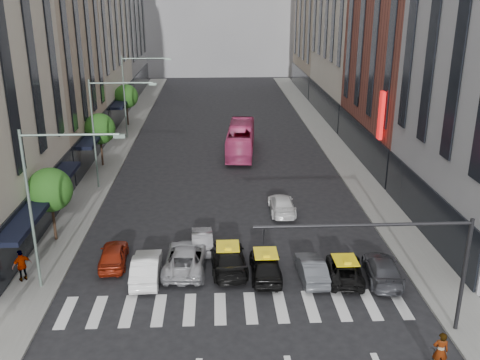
{
  "coord_description": "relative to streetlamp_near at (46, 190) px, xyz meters",
  "views": [
    {
      "loc": [
        -1.11,
        -22.68,
        15.8
      ],
      "look_at": [
        0.47,
        10.34,
        4.0
      ],
      "focal_mm": 40.0,
      "sensor_mm": 36.0,
      "label": 1
    }
  ],
  "objects": [
    {
      "name": "streetlamp_mid",
      "position": [
        0.0,
        16.0,
        0.0
      ],
      "size": [
        5.38,
        0.25,
        9.0
      ],
      "color": "gray",
      "rests_on": "sidewalk_left"
    },
    {
      "name": "taxi_center",
      "position": [
        11.73,
        0.73,
        -5.16
      ],
      "size": [
        1.79,
        4.36,
        1.48
      ],
      "primitive_type": "imported",
      "rotation": [
        0.0,
        0.0,
        3.13
      ],
      "color": "black",
      "rests_on": "ground"
    },
    {
      "name": "bus",
      "position": [
        11.51,
        25.72,
        -4.43
      ],
      "size": [
        3.45,
        10.74,
        2.94
      ],
      "primitive_type": "imported",
      "rotation": [
        0.0,
        0.0,
        3.05
      ],
      "color": "#CD3C74",
      "rests_on": "ground"
    },
    {
      "name": "car_grey_mid",
      "position": [
        14.34,
        0.35,
        -5.25
      ],
      "size": [
        1.53,
        4.02,
        1.31
      ],
      "primitive_type": "imported",
      "rotation": [
        0.0,
        0.0,
        3.18
      ],
      "color": "#45494E",
      "rests_on": "ground"
    },
    {
      "name": "tree_mid",
      "position": [
        -1.76,
        22.0,
        -2.25
      ],
      "size": [
        2.88,
        2.88,
        4.95
      ],
      "color": "black",
      "rests_on": "sidewalk_left"
    },
    {
      "name": "sidewalk_left",
      "position": [
        -1.46,
        26.0,
        -5.83
      ],
      "size": [
        3.0,
        96.0,
        0.15
      ],
      "primitive_type": "cube",
      "color": "slate",
      "rests_on": "ground"
    },
    {
      "name": "sidewalk_right",
      "position": [
        21.54,
        26.0,
        -5.83
      ],
      "size": [
        3.0,
        96.0,
        0.15
      ],
      "primitive_type": "cube",
      "color": "slate",
      "rests_on": "ground"
    },
    {
      "name": "car_row2_left",
      "position": [
        7.98,
        4.47,
        -5.28
      ],
      "size": [
        1.5,
        3.86,
        1.25
      ],
      "primitive_type": "imported",
      "rotation": [
        0.0,
        0.0,
        3.19
      ],
      "color": "gray",
      "rests_on": "ground"
    },
    {
      "name": "ground",
      "position": [
        10.04,
        -4.0,
        -5.9
      ],
      "size": [
        160.0,
        160.0,
        0.0
      ],
      "primitive_type": "plane",
      "color": "black",
      "rests_on": "ground"
    },
    {
      "name": "car_red",
      "position": [
        2.64,
        2.59,
        -5.23
      ],
      "size": [
        1.86,
        4.07,
        1.35
      ],
      "primitive_type": "imported",
      "rotation": [
        0.0,
        0.0,
        3.21
      ],
      "color": "maroon",
      "rests_on": "ground"
    },
    {
      "name": "tree_near",
      "position": [
        -1.76,
        6.0,
        -2.25
      ],
      "size": [
        2.88,
        2.88,
        4.95
      ],
      "color": "black",
      "rests_on": "sidewalk_left"
    },
    {
      "name": "taxi_left",
      "position": [
        9.57,
        1.74,
        -5.16
      ],
      "size": [
        2.46,
        5.24,
        1.48
      ],
      "primitive_type": "imported",
      "rotation": [
        0.0,
        0.0,
        3.22
      ],
      "color": "black",
      "rests_on": "ground"
    },
    {
      "name": "car_silver",
      "position": [
        7.07,
        1.87,
        -5.17
      ],
      "size": [
        2.74,
        5.39,
        1.46
      ],
      "primitive_type": "imported",
      "rotation": [
        0.0,
        0.0,
        3.08
      ],
      "color": "#A8A9AE",
      "rests_on": "ground"
    },
    {
      "name": "building_left_b",
      "position": [
        -6.96,
        24.0,
        6.1
      ],
      "size": [
        8.0,
        16.0,
        24.0
      ],
      "primitive_type": "cube",
      "color": "tan",
      "rests_on": "ground"
    },
    {
      "name": "building_right_d",
      "position": [
        27.04,
        61.0,
        8.1
      ],
      "size": [
        8.0,
        18.0,
        28.0
      ],
      "primitive_type": "cube",
      "color": "tan",
      "rests_on": "ground"
    },
    {
      "name": "car_white_front",
      "position": [
        4.84,
        0.8,
        -5.18
      ],
      "size": [
        1.66,
        4.45,
        1.45
      ],
      "primitive_type": "imported",
      "rotation": [
        0.0,
        0.0,
        3.17
      ],
      "color": "white",
      "rests_on": "ground"
    },
    {
      "name": "car_row2_right",
      "position": [
        13.82,
        10.16,
        -5.26
      ],
      "size": [
        1.84,
        4.47,
        1.29
      ],
      "primitive_type": "imported",
      "rotation": [
        0.0,
        0.0,
        3.13
      ],
      "color": "white",
      "rests_on": "ground"
    },
    {
      "name": "tree_far",
      "position": [
        -1.76,
        38.0,
        -2.25
      ],
      "size": [
        2.88,
        2.88,
        4.95
      ],
      "color": "black",
      "rests_on": "sidewalk_left"
    },
    {
      "name": "building_right_b",
      "position": [
        27.04,
        23.0,
        7.1
      ],
      "size": [
        8.0,
        18.0,
        26.0
      ],
      "primitive_type": "cube",
      "color": "brown",
      "rests_on": "ground"
    },
    {
      "name": "taxi_right",
      "position": [
        16.26,
        0.26,
        -5.31
      ],
      "size": [
        2.52,
        4.47,
        1.18
      ],
      "primitive_type": "imported",
      "rotation": [
        0.0,
        0.0,
        3.0
      ],
      "color": "black",
      "rests_on": "ground"
    },
    {
      "name": "liberty_sign",
      "position": [
        22.64,
        16.0,
        0.1
      ],
      "size": [
        0.3,
        0.7,
        4.0
      ],
      "color": "red",
      "rests_on": "ground"
    },
    {
      "name": "streetlamp_near",
      "position": [
        0.0,
        0.0,
        0.0
      ],
      "size": [
        5.38,
        0.25,
        9.0
      ],
      "color": "gray",
      "rests_on": "sidewalk_left"
    },
    {
      "name": "car_grey_curb",
      "position": [
        18.42,
        0.07,
        -5.24
      ],
      "size": [
        2.36,
        4.74,
        1.32
      ],
      "primitive_type": "imported",
      "rotation": [
        0.0,
        0.0,
        3.03
      ],
      "color": "#3C3D43",
      "rests_on": "ground"
    },
    {
      "name": "rider",
      "position": [
        18.45,
        -8.0,
        -4.02
      ],
      "size": [
        0.73,
        0.54,
        1.84
      ],
      "primitive_type": "imported",
      "rotation": [
        0.0,
        0.0,
        2.98
      ],
      "color": "gray",
      "rests_on": "motorcycle"
    },
    {
      "name": "traffic_signal",
      "position": [
        17.74,
        -5.0,
        -1.43
      ],
      "size": [
        10.1,
        0.2,
        6.0
      ],
      "color": "black",
      "rests_on": "ground"
    },
    {
      "name": "pedestrian_far",
      "position": [
        -2.12,
        0.69,
        -4.81
      ],
      "size": [
        1.15,
        1.05,
        1.89
      ],
      "primitive_type": "imported",
      "rotation": [
        0.0,
        0.0,
        3.82
      ],
      "color": "gray",
      "rests_on": "sidewalk_left"
    },
    {
      "name": "streetlamp_far",
      "position": [
        0.0,
        32.0,
        0.0
      ],
      "size": [
        5.38,
        0.25,
        9.0
      ],
      "color": "gray",
      "rests_on": "sidewalk_left"
    }
  ]
}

